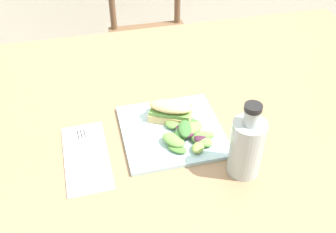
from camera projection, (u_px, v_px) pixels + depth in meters
name	position (u px, v px, depth m)	size (l,w,h in m)	color
dining_table	(188.00, 136.00, 1.14)	(1.42, 0.97, 0.74)	#997551
chair_wooden_far	(151.00, 38.00, 1.98)	(0.40, 0.40, 0.87)	brown
plate_lunch	(172.00, 131.00, 0.99)	(0.25, 0.25, 0.01)	silver
sandwich_half_front	(170.00, 111.00, 1.00)	(0.12, 0.10, 0.06)	#DBB270
salad_mixed_greens	(188.00, 133.00, 0.95)	(0.14, 0.15, 0.04)	#6B9E47
napkin_folded	(86.00, 157.00, 0.92)	(0.10, 0.23, 0.00)	silver
fork_on_napkin	(85.00, 151.00, 0.93)	(0.03, 0.19, 0.00)	silver
bottle_cold_brew	(246.00, 149.00, 0.85)	(0.07, 0.07, 0.19)	black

